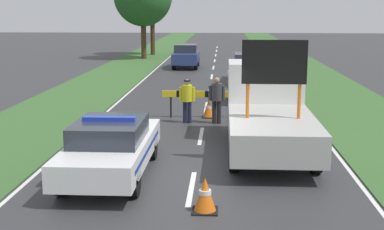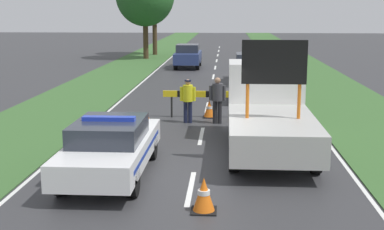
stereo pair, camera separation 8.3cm
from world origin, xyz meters
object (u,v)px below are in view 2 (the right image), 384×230
Objects in this scene: pedestrian_civilian at (217,97)px; queued_car_sedan_silver at (250,68)px; police_car at (111,146)px; traffic_cone_near_police at (267,113)px; road_barrier at (206,96)px; work_truck at (268,110)px; queued_car_hatch_blue at (188,56)px; queued_car_van_white at (250,81)px; police_officer at (188,97)px; traffic_cone_near_truck at (209,109)px; traffic_cone_behind_barrier at (148,126)px; traffic_cone_centre_front at (204,195)px.

queued_car_sedan_silver is (1.62, 11.05, -0.15)m from pedestrian_civilian.
queued_car_sedan_silver is (4.09, 17.27, 0.09)m from police_car.
road_barrier is at bearing 164.61° from traffic_cone_near_police.
queued_car_sedan_silver reaches higher than traffic_cone_near_police.
work_truck is 21.94m from queued_car_hatch_blue.
work_truck reaches higher than queued_car_van_white.
road_barrier is at bearing -135.71° from police_officer.
traffic_cone_near_truck is at bearing 96.78° from queued_car_hatch_blue.
pedestrian_civilian is 1.93m from traffic_cone_near_police.
road_barrier reaches higher than traffic_cone_near_police.
traffic_cone_near_truck is at bearing 109.75° from pedestrian_civilian.
queued_car_hatch_blue is (-2.05, 17.21, 0.51)m from traffic_cone_near_truck.
traffic_cone_behind_barrier is (0.32, 4.03, -0.38)m from police_car.
traffic_cone_centre_front is (-1.64, -5.14, -0.77)m from work_truck.
traffic_cone_near_police is 0.93× the size of traffic_cone_centre_front.
queued_car_van_white is (-0.39, 5.04, 0.50)m from traffic_cone_near_police.
traffic_cone_behind_barrier is at bearing -119.36° from traffic_cone_near_truck.
police_car is 7.86m from traffic_cone_near_police.
queued_car_sedan_silver is at bearing 118.86° from queued_car_hatch_blue.
traffic_cone_near_police is at bearing 33.14° from traffic_cone_behind_barrier.
police_car is 12.26m from queued_car_van_white.
queued_car_hatch_blue is (-4.15, 17.90, 0.50)m from traffic_cone_near_police.
work_truck reaches higher than traffic_cone_centre_front.
queued_car_sedan_silver is (0.23, 5.63, -0.01)m from queued_car_van_white.
pedestrian_civilian is 3.13m from traffic_cone_behind_barrier.
traffic_cone_near_police is at bearing -94.56° from work_truck.
police_car is at bearing -94.54° from traffic_cone_behind_barrier.
traffic_cone_near_police is (4.26, 6.60, -0.40)m from police_car.
work_truck is 3.65m from pedestrian_civilian.
queued_car_sedan_silver reaches higher than police_car.
police_car is 6.93× the size of traffic_cone_centre_front.
pedestrian_civilian is 2.32× the size of traffic_cone_centre_front.
pedestrian_civilian reaches higher than queued_car_van_white.
police_officer is 0.38× the size of queued_car_van_white.
police_car is 2.99× the size of pedestrian_civilian.
pedestrian_civilian is (1.05, -0.03, 0.03)m from police_officer.
traffic_cone_centre_front is 0.17× the size of queued_car_van_white.
traffic_cone_behind_barrier is 0.17× the size of queued_car_hatch_blue.
traffic_cone_near_police is at bearing 173.17° from police_officer.
work_truck is 3.82× the size of police_officer.
police_officer is 1.40m from traffic_cone_near_truck.
police_car is 1.19× the size of queued_car_van_white.
queued_car_sedan_silver is (-0.17, 10.67, 0.49)m from traffic_cone_near_police.
queued_car_hatch_blue is at bearing 100.52° from pedestrian_civilian.
work_truck reaches higher than police_car.
traffic_cone_near_truck is 0.16× the size of queued_car_van_white.
traffic_cone_near_police is at bearing 94.45° from queued_car_van_white.
police_car is 1.08× the size of queued_car_sedan_silver.
queued_car_sedan_silver is 1.11× the size of queued_car_hatch_blue.
queued_car_sedan_silver is at bearing 90.90° from traffic_cone_near_police.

